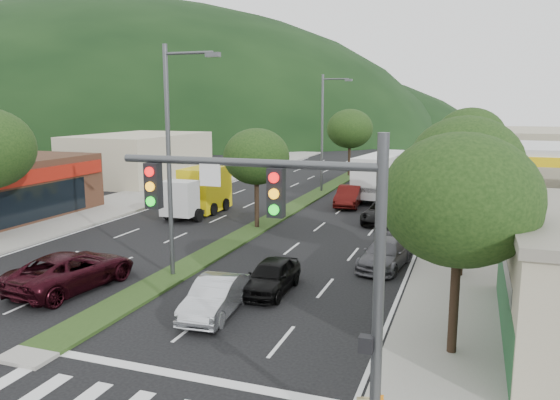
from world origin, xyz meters
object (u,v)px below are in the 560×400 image
at_px(tree_r_e, 471,134).
at_px(car_queue_b, 385,254).
at_px(car_queue_c, 349,196).
at_px(car_queue_d, 383,213).
at_px(motorhome, 384,174).
at_px(tree_r_d, 470,137).
at_px(suv_maroon, 72,270).
at_px(car_queue_a, 271,276).
at_px(traffic_signal, 306,242).
at_px(tree_med_near, 256,157).
at_px(tree_r_a, 460,200).
at_px(tree_r_c, 468,155).
at_px(streetlight_near, 173,151).
at_px(streetlight_mid, 325,127).
at_px(tree_r_b, 466,164).
at_px(box_truck, 200,193).
at_px(sedan_silver, 215,297).
at_px(tree_med_far, 350,129).

bearing_deg(tree_r_e, car_queue_b, -96.91).
distance_m(car_queue_c, car_queue_d, 6.00).
bearing_deg(car_queue_c, car_queue_b, -74.88).
distance_m(tree_r_e, motorhome, 10.70).
bearing_deg(tree_r_d, suv_maroon, -121.29).
bearing_deg(car_queue_a, motorhome, 87.92).
relative_size(traffic_signal, tree_med_near, 1.16).
relative_size(tree_r_a, tree_r_e, 0.99).
xyz_separation_m(tree_r_c, car_queue_b, (-3.33, -7.46, -4.11)).
height_order(streetlight_near, motorhome, streetlight_near).
distance_m(streetlight_mid, suv_maroon, 28.41).
bearing_deg(streetlight_near, tree_r_c, 45.49).
bearing_deg(motorhome, tree_r_b, -65.04).
distance_m(car_queue_a, box_truck, 16.89).
relative_size(streetlight_near, motorhome, 1.05).
xyz_separation_m(suv_maroon, car_queue_a, (7.92, 2.35, -0.11)).
bearing_deg(sedan_silver, car_queue_d, 74.11).
bearing_deg(tree_med_far, traffic_signal, -78.78).
xyz_separation_m(tree_r_a, tree_med_near, (-12.00, 14.00, -0.39)).
bearing_deg(tree_r_e, suv_maroon, -113.42).
bearing_deg(box_truck, car_queue_c, -145.52).
height_order(traffic_signal, car_queue_a, traffic_signal).
xyz_separation_m(tree_med_far, streetlight_mid, (0.21, -11.00, 0.58)).
xyz_separation_m(tree_r_e, box_truck, (-17.42, -19.07, -3.39)).
distance_m(tree_r_c, suv_maroon, 21.50).
bearing_deg(tree_r_b, tree_r_d, 90.00).
bearing_deg(suv_maroon, tree_med_far, -87.73).
height_order(streetlight_near, box_truck, streetlight_near).
bearing_deg(traffic_signal, streetlight_mid, 104.33).
bearing_deg(tree_r_d, traffic_signal, -95.38).
height_order(tree_r_c, streetlight_mid, streetlight_mid).
relative_size(traffic_signal, tree_r_d, 0.98).
xyz_separation_m(tree_r_d, car_queue_b, (-3.33, -17.46, -4.54)).
height_order(tree_r_c, car_queue_a, tree_r_c).
distance_m(tree_med_far, streetlight_near, 36.01).
xyz_separation_m(tree_r_b, tree_r_d, (0.00, 18.00, 0.14)).
bearing_deg(suv_maroon, tree_r_d, -114.49).
distance_m(tree_r_b, motorhome, 21.30).
distance_m(tree_r_a, motorhome, 28.93).
height_order(tree_med_far, streetlight_mid, streetlight_mid).
xyz_separation_m(tree_med_far, box_truck, (-5.42, -23.07, -3.50)).
xyz_separation_m(tree_r_d, car_queue_a, (-7.16, -22.46, -4.51)).
relative_size(suv_maroon, car_queue_a, 1.42).
xyz_separation_m(tree_r_a, car_queue_d, (-4.96, 18.21, -4.15)).
bearing_deg(tree_r_d, motorhome, 162.57).
height_order(car_queue_d, motorhome, motorhome).
bearing_deg(tree_r_b, tree_med_near, 153.43).
height_order(streetlight_mid, sedan_silver, streetlight_mid).
height_order(tree_med_far, car_queue_d, tree_med_far).
xyz_separation_m(streetlight_mid, car_queue_a, (4.64, -25.46, -4.91)).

